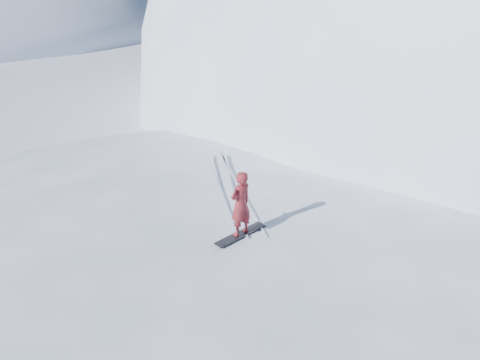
{
  "coord_description": "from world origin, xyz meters",
  "views": [
    {
      "loc": [
        -1.34,
        -8.38,
        8.77
      ],
      "look_at": [
        -1.17,
        3.0,
        3.5
      ],
      "focal_mm": 35.0,
      "sensor_mm": 36.0,
      "label": 1
    }
  ],
  "objects": [
    {
      "name": "board_tracks",
      "position": [
        -1.43,
        4.79,
        2.42
      ],
      "size": [
        1.88,
        5.96,
        0.04
      ],
      "color": "silver",
      "rests_on": "ground"
    },
    {
      "name": "near_ridge",
      "position": [
        1.0,
        3.0,
        0.0
      ],
      "size": [
        36.0,
        28.0,
        4.8
      ],
      "primitive_type": "ellipsoid",
      "color": "white",
      "rests_on": "ground"
    },
    {
      "name": "wind_bumps",
      "position": [
        -0.56,
        2.12,
        0.0
      ],
      "size": [
        16.0,
        14.4,
        1.0
      ],
      "color": "white",
      "rests_on": "ground"
    },
    {
      "name": "snowboarder",
      "position": [
        -1.17,
        2.0,
        3.3
      ],
      "size": [
        0.75,
        0.74,
        1.75
      ],
      "primitive_type": "imported",
      "rotation": [
        0.0,
        0.0,
        3.88
      ],
      "color": "maroon",
      "rests_on": "snowboard"
    },
    {
      "name": "far_ridge_c",
      "position": [
        -40.0,
        110.0,
        0.0
      ],
      "size": [
        140.0,
        90.0,
        36.0
      ],
      "primitive_type": "ellipsoid",
      "color": "white",
      "rests_on": "ground"
    },
    {
      "name": "snowboard",
      "position": [
        -1.17,
        2.0,
        2.41
      ],
      "size": [
        1.37,
        1.29,
        0.03
      ],
      "primitive_type": "cube",
      "rotation": [
        0.0,
        0.0,
        0.74
      ],
      "color": "black",
      "rests_on": "near_ridge"
    },
    {
      "name": "peak_shoulder",
      "position": [
        10.0,
        20.0,
        0.0
      ],
      "size": [
        28.0,
        24.0,
        18.0
      ],
      "primitive_type": "ellipsoid",
      "color": "white",
      "rests_on": "ground"
    }
  ]
}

